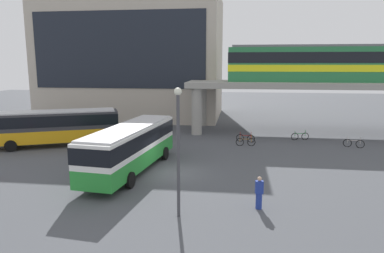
% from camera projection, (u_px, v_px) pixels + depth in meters
% --- Properties ---
extents(ground_plane, '(120.00, 120.00, 0.00)m').
position_uv_depth(ground_plane, '(192.00, 141.00, 34.11)').
color(ground_plane, '#47494F').
extents(station_building, '(23.60, 14.57, 16.35)m').
position_uv_depth(station_building, '(135.00, 58.00, 49.66)').
color(station_building, '#B2A899').
rests_on(station_building, ground_plane).
extents(elevated_platform, '(29.85, 7.06, 5.47)m').
position_uv_depth(elevated_platform, '(328.00, 89.00, 37.59)').
color(elevated_platform, '#9E9B93').
rests_on(elevated_platform, ground_plane).
extents(train, '(19.24, 2.96, 3.84)m').
position_uv_depth(train, '(320.00, 63.00, 37.25)').
color(train, '#26723F').
rests_on(train, elevated_platform).
extents(bus_main, '(3.78, 11.26, 3.22)m').
position_uv_depth(bus_main, '(131.00, 144.00, 24.27)').
color(bus_main, '#268C33').
rests_on(bus_main, ground_plane).
extents(bus_secondary, '(11.13, 6.74, 3.22)m').
position_uv_depth(bus_secondary, '(55.00, 124.00, 31.92)').
color(bus_secondary, orange).
rests_on(bus_secondary, ground_plane).
extents(bicycle_green, '(1.75, 0.48, 1.04)m').
position_uv_depth(bicycle_green, '(300.00, 136.00, 34.75)').
color(bicycle_green, black).
rests_on(bicycle_green, ground_plane).
extents(bicycle_silver, '(1.73, 0.59, 1.04)m').
position_uv_depth(bicycle_silver, '(354.00, 143.00, 31.66)').
color(bicycle_silver, black).
rests_on(bicycle_silver, ground_plane).
extents(bicycle_brown, '(1.79, 0.21, 1.04)m').
position_uv_depth(bicycle_brown, '(246.00, 142.00, 32.26)').
color(bicycle_brown, black).
rests_on(bicycle_brown, ground_plane).
extents(bicycle_red, '(1.76, 0.46, 1.04)m').
position_uv_depth(bicycle_red, '(245.00, 138.00, 33.88)').
color(bicycle_red, black).
rests_on(bicycle_red, ground_plane).
extents(pedestrian_by_bike_rack, '(0.43, 0.32, 1.72)m').
position_uv_depth(pedestrian_by_bike_rack, '(259.00, 194.00, 18.20)').
color(pedestrian_by_bike_rack, navy).
rests_on(pedestrian_by_bike_rack, ground_plane).
extents(lamp_post, '(0.36, 0.36, 6.31)m').
position_uv_depth(lamp_post, '(178.00, 142.00, 16.82)').
color(lamp_post, '#3F3F44').
rests_on(lamp_post, ground_plane).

